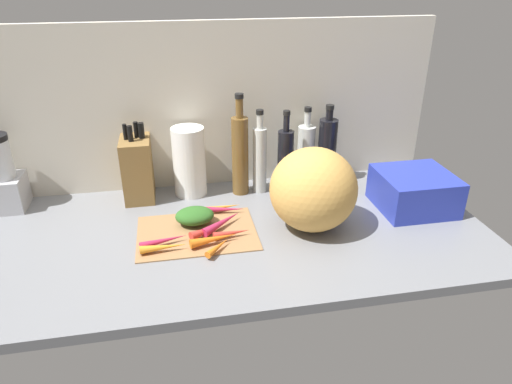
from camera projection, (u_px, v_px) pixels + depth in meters
ground_plane at (223, 235)px, 149.72cm from camera, size 170.00×80.00×3.00cm
wall_back at (207, 107)px, 169.77cm from camera, size 170.00×3.00×60.00cm
cutting_board at (197, 232)px, 147.92cm from camera, size 37.37×27.27×0.80cm
carrot_0 at (225, 209)px, 158.23cm from camera, size 12.94×4.00×2.15cm
carrot_1 at (223, 222)px, 149.40cm from camera, size 14.67×13.48×2.96cm
carrot_2 at (219, 208)px, 159.02cm from camera, size 15.96×4.10×2.43cm
carrot_3 at (205, 231)px, 144.63cm from camera, size 10.67×7.57×2.91cm
carrot_4 at (164, 241)px, 140.15cm from camera, size 14.44×6.00×2.36cm
carrot_5 at (218, 247)px, 137.23cm from camera, size 8.50×9.20×2.14cm
carrot_6 at (163, 247)px, 136.80cm from camera, size 13.69×3.17×2.47cm
carrot_7 at (232, 233)px, 144.13cm from camera, size 11.81×3.89×2.35cm
carrot_8 at (214, 239)px, 140.51cm from camera, size 15.11×5.93×2.86cm
carrot_greens_pile at (195, 216)px, 150.96cm from camera, size 12.54×9.64×5.30cm
winter_squash at (313, 190)px, 145.70cm from camera, size 27.65×27.33×26.76cm
knife_block at (138, 169)px, 165.36cm from camera, size 10.32×15.25×28.02cm
blender_appliance at (1, 178)px, 158.08cm from camera, size 13.00×13.00×26.74cm
paper_towel_roll at (189, 162)px, 168.10cm from camera, size 11.71×11.71×25.40cm
bottle_0 at (240, 154)px, 167.56cm from camera, size 6.08×6.08×37.33cm
bottle_1 at (260, 158)px, 169.82cm from camera, size 5.02×5.02×31.30cm
bottle_2 at (285, 159)px, 171.76cm from camera, size 5.91×5.91×30.52cm
bottle_3 at (306, 153)px, 178.40cm from camera, size 6.59×6.59×29.72cm
bottle_4 at (327, 150)px, 177.13cm from camera, size 7.01×7.01×30.77cm
dish_rack at (414, 191)px, 160.86cm from camera, size 24.61×23.82×12.72cm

